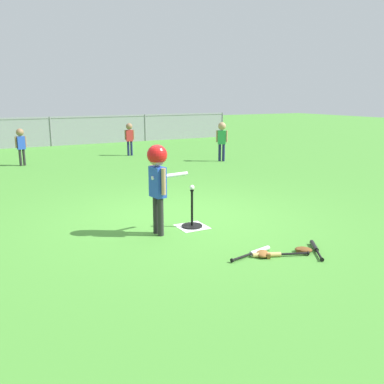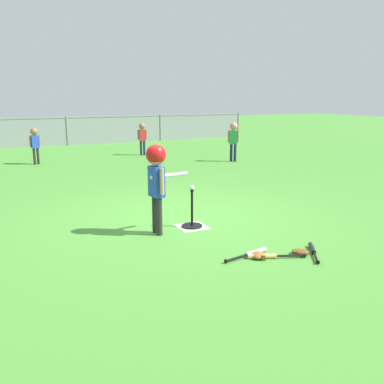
# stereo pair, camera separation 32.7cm
# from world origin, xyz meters

# --- Properties ---
(ground_plane) EXTENTS (60.00, 60.00, 0.00)m
(ground_plane) POSITION_xyz_m (0.00, 0.00, 0.00)
(ground_plane) COLOR #478C33
(home_plate) EXTENTS (0.44, 0.44, 0.01)m
(home_plate) POSITION_xyz_m (-0.08, -0.46, 0.00)
(home_plate) COLOR white
(home_plate) RESTS_ON ground_plane
(batting_tee) EXTENTS (0.32, 0.32, 0.58)m
(batting_tee) POSITION_xyz_m (-0.08, -0.46, 0.09)
(batting_tee) COLOR black
(batting_tee) RESTS_ON ground_plane
(baseball_on_tee) EXTENTS (0.07, 0.07, 0.07)m
(baseball_on_tee) POSITION_xyz_m (-0.08, -0.46, 0.62)
(baseball_on_tee) COLOR white
(baseball_on_tee) RESTS_ON batting_tee
(batter_child) EXTENTS (0.65, 0.37, 1.31)m
(batter_child) POSITION_xyz_m (-0.67, -0.54, 0.93)
(batter_child) COLOR #262626
(batter_child) RESTS_ON ground_plane
(fielder_deep_right) EXTENTS (0.31, 0.21, 1.07)m
(fielder_deep_right) POSITION_xyz_m (1.81, 7.33, 0.69)
(fielder_deep_right) COLOR #191E4C
(fielder_deep_right) RESTS_ON ground_plane
(fielder_near_right) EXTENTS (0.29, 0.25, 1.18)m
(fielder_near_right) POSITION_xyz_m (3.84, 4.83, 0.76)
(fielder_near_right) COLOR #191E4C
(fielder_near_right) RESTS_ON ground_plane
(fielder_deep_center) EXTENTS (0.31, 0.21, 1.06)m
(fielder_deep_center) POSITION_xyz_m (-1.62, 6.86, 0.68)
(fielder_deep_center) COLOR #262626
(fielder_deep_center) RESTS_ON ground_plane
(spare_bat_silver) EXTENTS (0.68, 0.19, 0.06)m
(spare_bat_silver) POSITION_xyz_m (0.10, -1.85, 0.03)
(spare_bat_silver) COLOR silver
(spare_bat_silver) RESTS_ON ground_plane
(spare_bat_wood) EXTENTS (0.69, 0.33, 0.06)m
(spare_bat_wood) POSITION_xyz_m (0.23, -2.02, 0.03)
(spare_bat_wood) COLOR #DBB266
(spare_bat_wood) RESTS_ON ground_plane
(spare_bat_black) EXTENTS (0.39, 0.56, 0.06)m
(spare_bat_black) POSITION_xyz_m (0.87, -2.10, 0.03)
(spare_bat_black) COLOR black
(spare_bat_black) RESTS_ON ground_plane
(glove_by_plate) EXTENTS (0.26, 0.27, 0.07)m
(glove_by_plate) POSITION_xyz_m (0.13, -1.96, 0.04)
(glove_by_plate) COLOR brown
(glove_by_plate) RESTS_ON ground_plane
(glove_near_bats) EXTENTS (0.27, 0.26, 0.07)m
(glove_near_bats) POSITION_xyz_m (0.67, -2.10, 0.04)
(glove_near_bats) COLOR brown
(glove_near_bats) RESTS_ON ground_plane
(outfield_fence) EXTENTS (16.06, 0.06, 1.15)m
(outfield_fence) POSITION_xyz_m (0.00, 11.31, 0.62)
(outfield_fence) COLOR slate
(outfield_fence) RESTS_ON ground_plane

